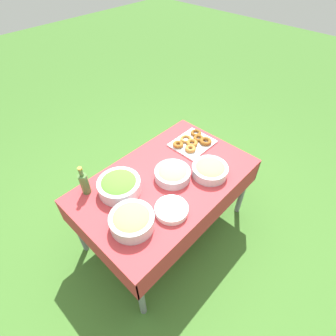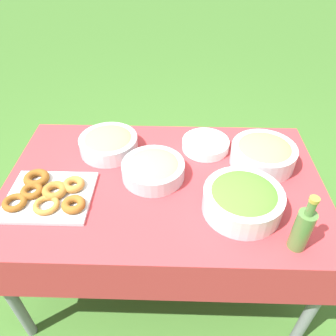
{
  "view_description": "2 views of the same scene",
  "coord_description": "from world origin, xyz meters",
  "px_view_note": "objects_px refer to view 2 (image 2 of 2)",
  "views": [
    {
      "loc": [
        1.03,
        1.0,
        2.25
      ],
      "look_at": [
        -0.03,
        -0.0,
        0.82
      ],
      "focal_mm": 28.0,
      "sensor_mm": 36.0,
      "label": 1
    },
    {
      "loc": [
        0.05,
        -1.11,
        1.73
      ],
      "look_at": [
        0.02,
        -0.0,
        0.79
      ],
      "focal_mm": 35.0,
      "sensor_mm": 36.0,
      "label": 2
    }
  ],
  "objects_px": {
    "fruit_bowl": "(263,153)",
    "bread_bowl": "(109,143)",
    "pasta_bowl": "(153,168)",
    "olive_oil_bottle": "(302,229)",
    "salad_bowl": "(243,199)",
    "donut_platter": "(49,194)",
    "plate_stack": "(206,144)"
  },
  "relations": [
    {
      "from": "plate_stack",
      "to": "olive_oil_bottle",
      "type": "xyz_separation_m",
      "value": [
        0.3,
        -0.6,
        0.08
      ]
    },
    {
      "from": "donut_platter",
      "to": "plate_stack",
      "type": "xyz_separation_m",
      "value": [
        0.69,
        0.38,
        0.0
      ]
    },
    {
      "from": "salad_bowl",
      "to": "bread_bowl",
      "type": "xyz_separation_m",
      "value": [
        -0.61,
        0.39,
        -0.01
      ]
    },
    {
      "from": "salad_bowl",
      "to": "donut_platter",
      "type": "relative_size",
      "value": 0.89
    },
    {
      "from": "pasta_bowl",
      "to": "olive_oil_bottle",
      "type": "relative_size",
      "value": 1.13
    },
    {
      "from": "salad_bowl",
      "to": "fruit_bowl",
      "type": "relative_size",
      "value": 1.06
    },
    {
      "from": "pasta_bowl",
      "to": "olive_oil_bottle",
      "type": "distance_m",
      "value": 0.67
    },
    {
      "from": "donut_platter",
      "to": "pasta_bowl",
      "type": "bearing_deg",
      "value": 19.09
    },
    {
      "from": "donut_platter",
      "to": "olive_oil_bottle",
      "type": "relative_size",
      "value": 1.44
    },
    {
      "from": "pasta_bowl",
      "to": "plate_stack",
      "type": "xyz_separation_m",
      "value": [
        0.25,
        0.22,
        -0.02
      ]
    },
    {
      "from": "donut_platter",
      "to": "bread_bowl",
      "type": "relative_size",
      "value": 1.26
    },
    {
      "from": "olive_oil_bottle",
      "to": "bread_bowl",
      "type": "bearing_deg",
      "value": 144.54
    },
    {
      "from": "pasta_bowl",
      "to": "bread_bowl",
      "type": "height_order",
      "value": "bread_bowl"
    },
    {
      "from": "donut_platter",
      "to": "fruit_bowl",
      "type": "xyz_separation_m",
      "value": [
        0.96,
        0.26,
        0.04
      ]
    },
    {
      "from": "salad_bowl",
      "to": "olive_oil_bottle",
      "type": "relative_size",
      "value": 1.28
    },
    {
      "from": "salad_bowl",
      "to": "donut_platter",
      "type": "height_order",
      "value": "salad_bowl"
    },
    {
      "from": "pasta_bowl",
      "to": "salad_bowl",
      "type": "bearing_deg",
      "value": -27.78
    },
    {
      "from": "salad_bowl",
      "to": "plate_stack",
      "type": "relative_size",
      "value": 1.36
    },
    {
      "from": "salad_bowl",
      "to": "olive_oil_bottle",
      "type": "xyz_separation_m",
      "value": [
        0.18,
        -0.18,
        0.04
      ]
    },
    {
      "from": "olive_oil_bottle",
      "to": "fruit_bowl",
      "type": "distance_m",
      "value": 0.49
    },
    {
      "from": "salad_bowl",
      "to": "pasta_bowl",
      "type": "height_order",
      "value": "salad_bowl"
    },
    {
      "from": "olive_oil_bottle",
      "to": "fruit_bowl",
      "type": "height_order",
      "value": "olive_oil_bottle"
    },
    {
      "from": "pasta_bowl",
      "to": "plate_stack",
      "type": "distance_m",
      "value": 0.34
    },
    {
      "from": "salad_bowl",
      "to": "fruit_bowl",
      "type": "bearing_deg",
      "value": 65.24
    },
    {
      "from": "salad_bowl",
      "to": "donut_platter",
      "type": "bearing_deg",
      "value": 176.76
    },
    {
      "from": "plate_stack",
      "to": "bread_bowl",
      "type": "relative_size",
      "value": 0.82
    },
    {
      "from": "bread_bowl",
      "to": "fruit_bowl",
      "type": "bearing_deg",
      "value": -6.29
    },
    {
      "from": "pasta_bowl",
      "to": "olive_oil_bottle",
      "type": "xyz_separation_m",
      "value": [
        0.56,
        -0.38,
        0.05
      ]
    },
    {
      "from": "salad_bowl",
      "to": "fruit_bowl",
      "type": "xyz_separation_m",
      "value": [
        0.14,
        0.31,
        -0.0
      ]
    },
    {
      "from": "fruit_bowl",
      "to": "bread_bowl",
      "type": "bearing_deg",
      "value": 173.71
    },
    {
      "from": "donut_platter",
      "to": "olive_oil_bottle",
      "type": "height_order",
      "value": "olive_oil_bottle"
    },
    {
      "from": "bread_bowl",
      "to": "plate_stack",
      "type": "bearing_deg",
      "value": 3.82
    }
  ]
}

